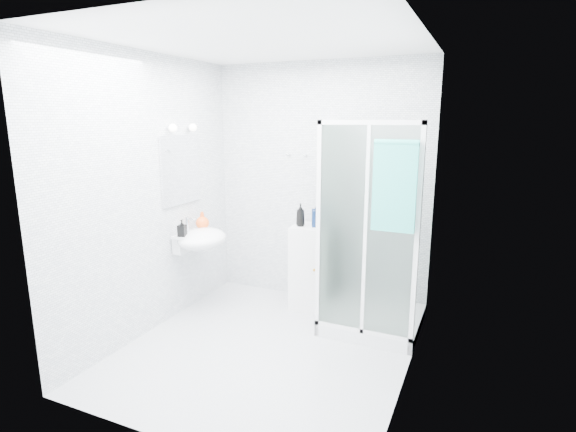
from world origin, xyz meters
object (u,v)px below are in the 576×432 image
at_px(wall_basin, 200,239).
at_px(soap_dispenser_black, 182,228).
at_px(shower_enclosure, 364,284).
at_px(shampoo_bottle_b, 318,214).
at_px(storage_cabinet, 310,267).
at_px(hand_towel, 395,184).
at_px(soap_dispenser_orange, 202,220).
at_px(shampoo_bottle_a, 300,215).

height_order(wall_basin, soap_dispenser_black, soap_dispenser_black).
bearing_deg(shower_enclosure, shampoo_bottle_b, 156.06).
height_order(storage_cabinet, shampoo_bottle_b, shampoo_bottle_b).
xyz_separation_m(shower_enclosure, shampoo_bottle_b, (-0.58, 0.26, 0.59)).
bearing_deg(soap_dispenser_black, hand_towel, 2.94).
relative_size(wall_basin, storage_cabinet, 0.62).
xyz_separation_m(wall_basin, storage_cabinet, (1.00, 0.56, -0.34)).
relative_size(shower_enclosure, shampoo_bottle_b, 7.58).
xyz_separation_m(shampoo_bottle_b, soap_dispenser_orange, (-1.15, -0.42, -0.09)).
bearing_deg(shower_enclosure, hand_towel, -51.88).
height_order(soap_dispenser_orange, soap_dispenser_black, soap_dispenser_orange).
relative_size(shower_enclosure, hand_towel, 2.66).
distance_m(shower_enclosure, shampoo_bottle_b, 0.87).
bearing_deg(wall_basin, soap_dispenser_black, -111.71).
height_order(wall_basin, hand_towel, hand_towel).
bearing_deg(hand_towel, shampoo_bottle_a, 150.54).
distance_m(shampoo_bottle_b, soap_dispenser_black, 1.38).
bearing_deg(soap_dispenser_orange, hand_towel, -6.78).
bearing_deg(storage_cabinet, hand_towel, -36.98).
bearing_deg(shampoo_bottle_b, storage_cabinet, -170.20).
xyz_separation_m(shower_enclosure, soap_dispenser_orange, (-1.73, -0.16, 0.51)).
height_order(storage_cabinet, hand_towel, hand_towel).
relative_size(storage_cabinet, hand_towel, 1.21).
distance_m(storage_cabinet, hand_towel, 1.56).
bearing_deg(shampoo_bottle_a, shampoo_bottle_b, 19.20).
relative_size(shower_enclosure, shampoo_bottle_a, 8.38).
bearing_deg(storage_cabinet, soap_dispenser_orange, -162.58).
xyz_separation_m(hand_towel, shampoo_bottle_b, (-0.90, 0.66, -0.45)).
bearing_deg(shower_enclosure, soap_dispenser_black, -163.70).
distance_m(shampoo_bottle_b, soap_dispenser_orange, 1.22).
bearing_deg(soap_dispenser_orange, soap_dispenser_black, -90.26).
xyz_separation_m(hand_towel, shampoo_bottle_a, (-1.07, 0.60, -0.46)).
height_order(storage_cabinet, soap_dispenser_orange, soap_dispenser_orange).
distance_m(shower_enclosure, hand_towel, 1.16).
height_order(storage_cabinet, shampoo_bottle_a, shampoo_bottle_a).
bearing_deg(soap_dispenser_orange, storage_cabinet, 20.62).
xyz_separation_m(shampoo_bottle_a, shampoo_bottle_b, (0.17, 0.06, 0.01)).
relative_size(shampoo_bottle_b, soap_dispenser_black, 1.57).
height_order(shower_enclosure, shampoo_bottle_b, shower_enclosure).
distance_m(shower_enclosure, wall_basin, 1.72).
height_order(wall_basin, shampoo_bottle_a, shampoo_bottle_a).
bearing_deg(shampoo_bottle_a, wall_basin, -150.27).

